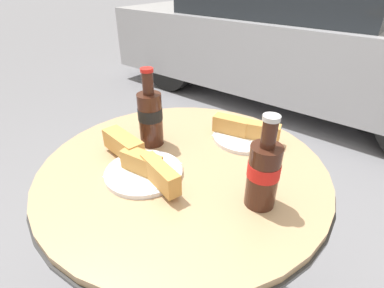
# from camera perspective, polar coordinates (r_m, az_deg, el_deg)

# --- Properties ---
(bistro_table) EXTENTS (0.80, 0.80, 0.76)m
(bistro_table) POSITION_cam_1_polar(r_m,az_deg,el_deg) (0.92, -1.57, -11.29)
(bistro_table) COLOR #333333
(bistro_table) RESTS_ON ground_plane
(cola_bottle_left) EXTENTS (0.07, 0.07, 0.24)m
(cola_bottle_left) POSITION_cam_1_polar(r_m,az_deg,el_deg) (0.90, -7.94, 5.32)
(cola_bottle_left) COLOR #3D1E14
(cola_bottle_left) RESTS_ON bistro_table
(cola_bottle_right) EXTENTS (0.07, 0.07, 0.23)m
(cola_bottle_right) POSITION_cam_1_polar(r_m,az_deg,el_deg) (0.68, 13.45, -5.22)
(cola_bottle_right) COLOR #3D1E14
(cola_bottle_right) RESTS_ON bistro_table
(lunch_plate_near) EXTENTS (0.21, 0.20, 0.07)m
(lunch_plate_near) POSITION_cam_1_polar(r_m,az_deg,el_deg) (0.96, 10.00, 2.16)
(lunch_plate_near) COLOR white
(lunch_plate_near) RESTS_ON bistro_table
(lunch_plate_far) EXTENTS (0.33, 0.21, 0.07)m
(lunch_plate_far) POSITION_cam_1_polar(r_m,az_deg,el_deg) (0.81, -9.82, -3.55)
(lunch_plate_far) COLOR white
(lunch_plate_far) RESTS_ON bistro_table
(parked_car) EXTENTS (3.89, 1.72, 1.36)m
(parked_car) POSITION_cam_1_polar(r_m,az_deg,el_deg) (3.45, 20.31, 19.05)
(parked_car) COLOR #B7B7BC
(parked_car) RESTS_ON ground_plane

